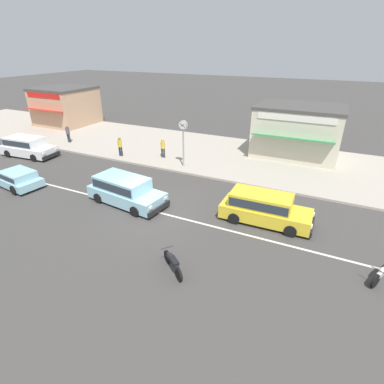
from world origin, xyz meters
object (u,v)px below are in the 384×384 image
(minivan_pale_blue_2, at_px, (125,189))
(pedestrian_by_shop, at_px, (163,147))
(motorcycle_1, at_px, (384,272))
(shopfront_corner_warung, at_px, (66,106))
(minivan_white_0, at_px, (27,146))
(motorcycle_2, at_px, (173,262))
(pedestrian_far_end, at_px, (120,145))
(hatchback_pale_blue_3, at_px, (17,178))
(street_clock, at_px, (183,132))
(minivan_yellow_1, at_px, (263,207))
(pedestrian_near_clock, at_px, (68,132))
(shopfront_mid_block, at_px, (297,131))

(minivan_pale_blue_2, xyz_separation_m, pedestrian_by_shop, (-1.82, 7.35, 0.21))
(motorcycle_1, distance_m, shopfront_corner_warung, 33.59)
(minivan_white_0, xyz_separation_m, motorcycle_2, (17.72, -7.21, -0.43))
(pedestrian_far_end, bearing_deg, shopfront_corner_warung, 152.51)
(minivan_pale_blue_2, distance_m, hatchback_pale_blue_3, 7.79)
(motorcycle_1, distance_m, street_clock, 14.60)
(motorcycle_1, height_order, shopfront_corner_warung, shopfront_corner_warung)
(minivan_white_0, distance_m, pedestrian_by_shop, 11.32)
(minivan_white_0, distance_m, minivan_yellow_1, 20.14)
(shopfront_corner_warung, bearing_deg, pedestrian_by_shop, -18.61)
(minivan_yellow_1, relative_size, pedestrian_far_end, 3.00)
(pedestrian_near_clock, xyz_separation_m, shopfront_corner_warung, (-5.76, 5.49, 1.09))
(shopfront_mid_block, bearing_deg, minivan_yellow_1, -89.26)
(pedestrian_by_shop, bearing_deg, minivan_white_0, -158.51)
(hatchback_pale_blue_3, bearing_deg, street_clock, 42.44)
(motorcycle_2, xyz_separation_m, pedestrian_near_clock, (-17.25, 11.19, 0.65))
(motorcycle_2, bearing_deg, hatchback_pale_blue_3, 167.98)
(motorcycle_2, xyz_separation_m, pedestrian_far_end, (-10.49, 10.17, 0.63))
(motorcycle_2, bearing_deg, pedestrian_near_clock, 147.03)
(pedestrian_near_clock, distance_m, pedestrian_by_shop, 10.07)
(minivan_white_0, bearing_deg, minivan_pale_blue_2, -14.56)
(minivan_yellow_1, bearing_deg, shopfront_corner_warung, 155.98)
(hatchback_pale_blue_3, bearing_deg, shopfront_mid_block, 42.43)
(pedestrian_by_shop, xyz_separation_m, shopfront_corner_warung, (-15.82, 5.33, 1.10))
(motorcycle_2, relative_size, pedestrian_near_clock, 0.91)
(shopfront_mid_block, bearing_deg, minivan_pale_blue_2, -120.73)
(pedestrian_near_clock, bearing_deg, shopfront_mid_block, 15.87)
(motorcycle_1, distance_m, motorcycle_2, 8.24)
(street_clock, bearing_deg, pedestrian_near_clock, 176.03)
(shopfront_corner_warung, bearing_deg, hatchback_pale_blue_3, -54.41)
(minivan_pale_blue_2, distance_m, motorcycle_1, 13.05)
(hatchback_pale_blue_3, distance_m, motorcycle_2, 13.35)
(motorcycle_2, bearing_deg, minivan_yellow_1, 66.50)
(shopfront_corner_warung, bearing_deg, pedestrian_far_end, -27.49)
(minivan_pale_blue_2, relative_size, motorcycle_1, 2.98)
(street_clock, height_order, shopfront_corner_warung, shopfront_corner_warung)
(motorcycle_1, bearing_deg, shopfront_corner_warung, 156.04)
(pedestrian_near_clock, bearing_deg, minivan_yellow_1, -16.49)
(hatchback_pale_blue_3, relative_size, pedestrian_far_end, 2.55)
(street_clock, xyz_separation_m, pedestrian_by_shop, (-2.38, 1.03, -1.66))
(motorcycle_2, height_order, pedestrian_by_shop, pedestrian_by_shop)
(minivan_pale_blue_2, bearing_deg, minivan_white_0, 165.44)
(motorcycle_2, bearing_deg, motorcycle_1, 21.79)
(pedestrian_far_end, bearing_deg, minivan_pale_blue_2, -50.28)
(hatchback_pale_blue_3, height_order, motorcycle_2, hatchback_pale_blue_3)
(pedestrian_near_clock, relative_size, shopfront_mid_block, 0.24)
(pedestrian_by_shop, relative_size, pedestrian_far_end, 1.01)
(pedestrian_near_clock, bearing_deg, pedestrian_by_shop, 0.95)
(motorcycle_1, bearing_deg, hatchback_pale_blue_3, -179.23)
(hatchback_pale_blue_3, distance_m, shopfront_corner_warung, 17.17)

